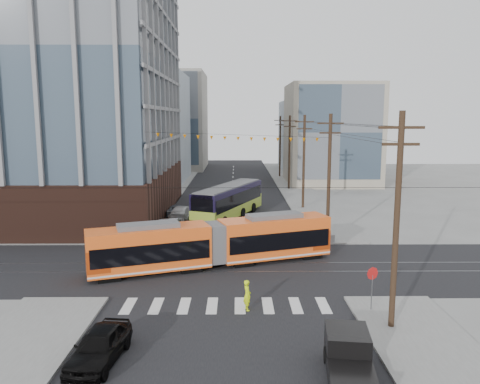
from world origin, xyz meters
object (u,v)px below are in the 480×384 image
object	(u,v)px
pickup_truck	(351,366)
city_bus	(229,201)
black_sedan	(99,346)
streetcar	(215,243)

from	to	relation	value
pickup_truck	city_bus	bearing A→B (deg)	106.58
black_sedan	streetcar	bearing A→B (deg)	78.33
streetcar	black_sedan	world-z (taller)	streetcar
pickup_truck	black_sedan	world-z (taller)	pickup_truck
pickup_truck	black_sedan	xyz separation A→B (m)	(-10.59, 1.94, -0.09)
streetcar	pickup_truck	world-z (taller)	streetcar
streetcar	black_sedan	distance (m)	14.24
city_bus	black_sedan	bearing A→B (deg)	-76.62
streetcar	city_bus	world-z (taller)	city_bus
black_sedan	city_bus	bearing A→B (deg)	86.76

